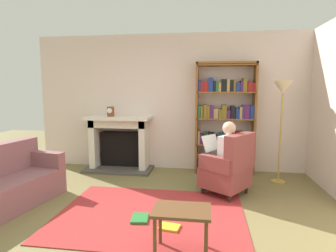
% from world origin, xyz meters
% --- Properties ---
extents(ground, '(14.00, 14.00, 0.00)m').
position_xyz_m(ground, '(0.00, 0.00, 0.00)').
color(ground, olive).
extents(back_wall, '(5.60, 0.10, 2.70)m').
position_xyz_m(back_wall, '(0.00, 2.55, 1.35)').
color(back_wall, beige).
rests_on(back_wall, ground).
extents(area_rug, '(2.40, 1.80, 0.01)m').
position_xyz_m(area_rug, '(0.00, 0.30, 0.01)').
color(area_rug, '#A12C2C').
rests_on(area_rug, ground).
extents(fireplace, '(1.33, 0.64, 1.09)m').
position_xyz_m(fireplace, '(-1.04, 2.30, 0.58)').
color(fireplace, '#4C4742').
rests_on(fireplace, ground).
extents(mantel_clock, '(0.14, 0.14, 0.19)m').
position_xyz_m(mantel_clock, '(-1.18, 2.20, 1.18)').
color(mantel_clock, brown).
rests_on(mantel_clock, fireplace).
extents(bookshelf, '(1.12, 0.32, 2.12)m').
position_xyz_m(bookshelf, '(1.04, 2.33, 1.04)').
color(bookshelf, brown).
rests_on(bookshelf, ground).
extents(armchair_reading, '(0.88, 0.88, 0.97)m').
position_xyz_m(armchair_reading, '(1.05, 1.16, 0.42)').
color(armchair_reading, '#331E14').
rests_on(armchair_reading, ground).
extents(seated_reader, '(0.59, 0.56, 1.14)m').
position_xyz_m(seated_reader, '(0.95, 1.23, 0.62)').
color(seated_reader, silver).
rests_on(seated_reader, ground).
extents(side_table, '(0.56, 0.39, 0.47)m').
position_xyz_m(side_table, '(0.48, -0.52, 0.40)').
color(side_table, brown).
rests_on(side_table, ground).
extents(scattered_books, '(0.64, 0.42, 0.03)m').
position_xyz_m(scattered_books, '(0.05, 0.07, 0.03)').
color(scattered_books, '#267233').
rests_on(scattered_books, area_rug).
extents(floor_lamp, '(0.32, 0.32, 1.76)m').
position_xyz_m(floor_lamp, '(1.95, 1.86, 1.50)').
color(floor_lamp, '#B7933F').
rests_on(floor_lamp, ground).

